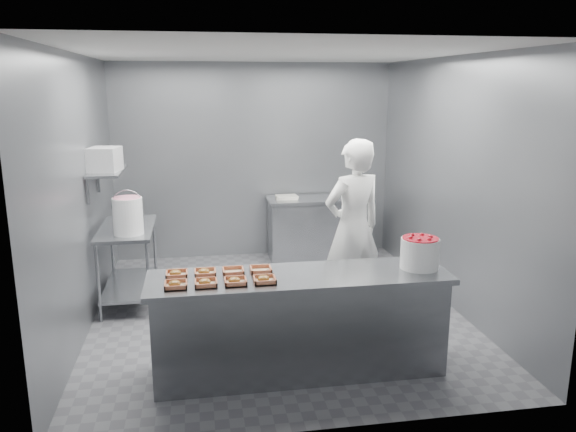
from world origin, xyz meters
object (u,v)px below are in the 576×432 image
Objects in this scene: prep_table at (128,253)px; tray_4 at (176,274)px; worker at (353,228)px; appliance at (105,159)px; tray_6 at (233,271)px; glaze_bucket at (128,215)px; back_counter at (319,228)px; tray_7 at (261,270)px; tray_2 at (235,281)px; tray_1 at (206,283)px; tray_0 at (176,284)px; tray_5 at (205,272)px; tray_3 at (264,279)px; service_counter at (299,323)px; strawberry_tub at (420,252)px.

prep_table is 1.95m from tray_4.
worker reaches higher than appliance.
appliance is at bearing 126.25° from tray_6.
back_counter is at bearing 33.04° from glaze_bucket.
tray_2 is at bearing -132.87° from tray_7.
tray_6 is 0.38× the size of glaze_bucket.
glaze_bucket reaches higher than tray_1.
tray_0 and tray_2 have the same top height.
glaze_bucket is (-0.55, 1.50, 0.19)m from tray_4.
tray_5 is 0.24m from tray_6.
tray_1 is 1.00× the size of tray_3.
tray_3 is at bearing -157.87° from service_counter.
worker is 3.95× the size of glaze_bucket.
tray_3 reaches higher than back_counter.
appliance is at bearing 120.62° from tray_5.
tray_0 is 0.10× the size of worker.
worker is (1.87, 1.11, 0.05)m from tray_4.
worker is at bearing -2.63° from appliance.
appliance is (-0.78, 1.72, 0.77)m from tray_4.
back_counter is at bearing 27.01° from prep_table.
tray_7 is (0.48, 0.26, -0.00)m from tray_1.
service_counter is at bearing 7.16° from tray_0.
worker is at bearing 50.01° from tray_3.
tray_5 is (-0.48, 0.26, 0.00)m from tray_3.
tray_3 and tray_4 have the same top height.
appliance is at bearing 134.52° from service_counter.
strawberry_tub is at bearing -4.51° from tray_6.
tray_6 is (-0.24, 0.26, -0.00)m from tray_3.
tray_4 is (-1.04, 0.13, 0.47)m from service_counter.
strawberry_tub is at bearing -3.93° from tray_5.
tray_5 is at bearing 170.73° from service_counter.
tray_4 is at bearing -180.00° from tray_6.
tray_1 is 2.36m from appliance.
tray_4 is at bearing 180.00° from tray_5.
appliance reaches higher than prep_table.
strawberry_tub is at bearing -35.51° from prep_table.
appliance is (-1.26, 1.72, 0.78)m from tray_6.
worker reaches higher than tray_6.
tray_2 is 0.54× the size of appliance.
tray_0 is at bearing -119.87° from back_counter.
back_counter is 3.47m from tray_6.
tray_5 is at bearing 132.51° from tray_2.
tray_2 is at bearing 180.00° from tray_3.
tray_2 is 0.36m from tray_7.
tray_5 is (0.24, 0.26, 0.00)m from tray_0.
strawberry_tub is at bearing -5.28° from tray_7.
service_counter is 2.88m from appliance.
tray_6 is at bearing 132.15° from tray_3.
tray_5 is at bearing -118.62° from back_counter.
service_counter is at bearing -105.48° from back_counter.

